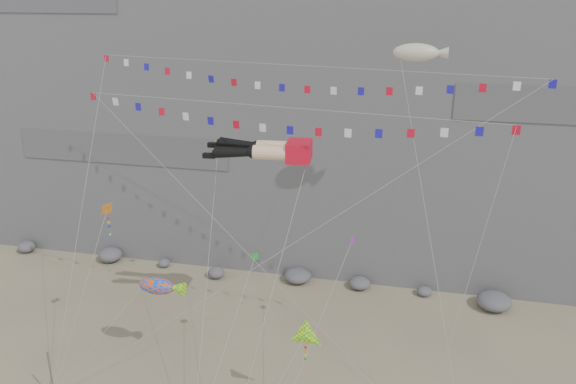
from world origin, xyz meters
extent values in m
cube|color=slate|center=(0.00, 32.00, 25.00)|extent=(80.00, 28.00, 50.00)
cylinder|color=slate|center=(-12.89, -3.29, 2.03)|extent=(0.12, 0.12, 4.06)
cube|color=red|center=(2.33, 5.66, 16.43)|extent=(1.80, 2.36, 1.32)
cylinder|color=beige|center=(0.46, 4.84, 16.43)|extent=(2.31, 1.16, 0.97)
sphere|color=black|center=(-0.66, 4.75, 16.43)|extent=(0.89, 0.89, 0.89)
cone|color=black|center=(-1.97, 4.64, 16.36)|extent=(2.73, 1.03, 0.91)
cube|color=black|center=(-3.74, 4.50, 16.06)|extent=(0.89, 0.46, 0.32)
cylinder|color=beige|center=(0.35, 6.16, 16.43)|extent=(2.31, 1.16, 0.97)
sphere|color=black|center=(-0.76, 6.07, 16.43)|extent=(0.89, 0.89, 0.89)
cone|color=black|center=(-2.08, 5.96, 16.56)|extent=(2.74, 1.03, 0.98)
cube|color=black|center=(-3.85, 5.81, 16.46)|extent=(0.89, 0.46, 0.32)
cylinder|color=gray|center=(1.46, -1.29, 8.24)|extent=(0.03, 0.03, 21.56)
cylinder|color=gray|center=(-6.15, 3.35, 10.87)|extent=(0.03, 0.03, 28.91)
cylinder|color=gray|center=(6.40, 1.80, 9.86)|extent=(0.03, 0.03, 22.98)
cylinder|color=gray|center=(-11.55, -1.22, 6.30)|extent=(0.03, 0.03, 14.15)
cylinder|color=gray|center=(-10.19, -1.45, 3.65)|extent=(0.03, 0.03, 11.26)
cylinder|color=gray|center=(12.00, 4.44, 11.31)|extent=(0.03, 0.03, 26.97)
cylinder|color=gray|center=(-3.33, 1.75, 7.87)|extent=(0.03, 0.03, 21.68)
cylinder|color=gray|center=(4.31, 0.72, 4.92)|extent=(0.03, 0.03, 15.48)
cylinder|color=gray|center=(-1.05, -1.92, 4.76)|extent=(0.03, 0.03, 13.67)
camera|label=1|loc=(9.65, -30.45, 26.80)|focal=35.00mm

